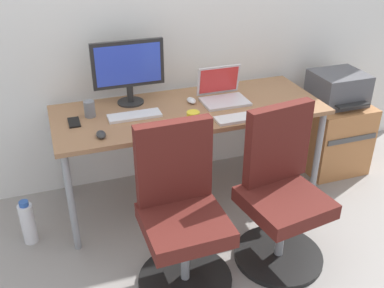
{
  "coord_description": "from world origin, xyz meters",
  "views": [
    {
      "loc": [
        -0.88,
        -2.58,
        1.93
      ],
      "look_at": [
        0.0,
        -0.05,
        0.47
      ],
      "focal_mm": 41.63,
      "sensor_mm": 36.0,
      "label": 1
    }
  ],
  "objects_px": {
    "printer": "(338,88)",
    "desktop_monitor": "(128,68)",
    "office_chair_right": "(281,195)",
    "side_cabinet": "(330,134)",
    "water_bottle_on_floor": "(28,223)",
    "coffee_mug": "(193,119)",
    "open_laptop": "(222,93)",
    "office_chair_left": "(181,216)"
  },
  "relations": [
    {
      "from": "office_chair_left",
      "to": "coffee_mug",
      "type": "relative_size",
      "value": 10.22
    },
    {
      "from": "coffee_mug",
      "to": "desktop_monitor",
      "type": "bearing_deg",
      "value": 121.37
    },
    {
      "from": "printer",
      "to": "coffee_mug",
      "type": "relative_size",
      "value": 4.35
    },
    {
      "from": "office_chair_left",
      "to": "water_bottle_on_floor",
      "type": "relative_size",
      "value": 3.03
    },
    {
      "from": "printer",
      "to": "water_bottle_on_floor",
      "type": "height_order",
      "value": "printer"
    },
    {
      "from": "printer",
      "to": "office_chair_right",
      "type": "bearing_deg",
      "value": -138.76
    },
    {
      "from": "desktop_monitor",
      "to": "coffee_mug",
      "type": "distance_m",
      "value": 0.59
    },
    {
      "from": "office_chair_left",
      "to": "office_chair_right",
      "type": "height_order",
      "value": "same"
    },
    {
      "from": "printer",
      "to": "desktop_monitor",
      "type": "distance_m",
      "value": 1.61
    },
    {
      "from": "water_bottle_on_floor",
      "to": "desktop_monitor",
      "type": "distance_m",
      "value": 1.18
    },
    {
      "from": "desktop_monitor",
      "to": "open_laptop",
      "type": "height_order",
      "value": "desktop_monitor"
    },
    {
      "from": "printer",
      "to": "open_laptop",
      "type": "distance_m",
      "value": 0.97
    },
    {
      "from": "office_chair_right",
      "to": "side_cabinet",
      "type": "distance_m",
      "value": 1.22
    },
    {
      "from": "office_chair_left",
      "to": "water_bottle_on_floor",
      "type": "xyz_separation_m",
      "value": [
        -0.83,
        0.6,
        -0.28
      ]
    },
    {
      "from": "side_cabinet",
      "to": "desktop_monitor",
      "type": "distance_m",
      "value": 1.73
    },
    {
      "from": "coffee_mug",
      "to": "water_bottle_on_floor",
      "type": "bearing_deg",
      "value": 173.49
    },
    {
      "from": "side_cabinet",
      "to": "water_bottle_on_floor",
      "type": "xyz_separation_m",
      "value": [
        -2.35,
        -0.2,
        -0.13
      ]
    },
    {
      "from": "office_chair_right",
      "to": "desktop_monitor",
      "type": "height_order",
      "value": "desktop_monitor"
    },
    {
      "from": "office_chair_left",
      "to": "printer",
      "type": "relative_size",
      "value": 2.35
    },
    {
      "from": "office_chair_right",
      "to": "coffee_mug",
      "type": "distance_m",
      "value": 0.69
    },
    {
      "from": "office_chair_right",
      "to": "side_cabinet",
      "type": "height_order",
      "value": "office_chair_right"
    },
    {
      "from": "printer",
      "to": "desktop_monitor",
      "type": "height_order",
      "value": "desktop_monitor"
    },
    {
      "from": "water_bottle_on_floor",
      "to": "coffee_mug",
      "type": "bearing_deg",
      "value": -6.51
    },
    {
      "from": "office_chair_right",
      "to": "open_laptop",
      "type": "distance_m",
      "value": 0.86
    },
    {
      "from": "printer",
      "to": "water_bottle_on_floor",
      "type": "relative_size",
      "value": 1.29
    },
    {
      "from": "office_chair_right",
      "to": "printer",
      "type": "bearing_deg",
      "value": 41.24
    },
    {
      "from": "water_bottle_on_floor",
      "to": "open_laptop",
      "type": "height_order",
      "value": "open_laptop"
    },
    {
      "from": "office_chair_right",
      "to": "desktop_monitor",
      "type": "xyz_separation_m",
      "value": [
        -0.66,
        0.95,
        0.54
      ]
    },
    {
      "from": "open_laptop",
      "to": "water_bottle_on_floor",
      "type": "bearing_deg",
      "value": -172.25
    },
    {
      "from": "desktop_monitor",
      "to": "coffee_mug",
      "type": "relative_size",
      "value": 5.22
    },
    {
      "from": "side_cabinet",
      "to": "open_laptop",
      "type": "height_order",
      "value": "open_laptop"
    },
    {
      "from": "office_chair_right",
      "to": "coffee_mug",
      "type": "height_order",
      "value": "office_chair_right"
    },
    {
      "from": "water_bottle_on_floor",
      "to": "open_laptop",
      "type": "distance_m",
      "value": 1.53
    },
    {
      "from": "office_chair_left",
      "to": "open_laptop",
      "type": "xyz_separation_m",
      "value": [
        0.56,
        0.78,
        0.35
      ]
    },
    {
      "from": "open_laptop",
      "to": "coffee_mug",
      "type": "xyz_separation_m",
      "value": [
        -0.32,
        -0.31,
        -0.01
      ]
    },
    {
      "from": "office_chair_right",
      "to": "side_cabinet",
      "type": "relative_size",
      "value": 1.69
    },
    {
      "from": "desktop_monitor",
      "to": "coffee_mug",
      "type": "height_order",
      "value": "desktop_monitor"
    },
    {
      "from": "open_laptop",
      "to": "coffee_mug",
      "type": "bearing_deg",
      "value": -136.17
    },
    {
      "from": "printer",
      "to": "coffee_mug",
      "type": "bearing_deg",
      "value": -165.85
    },
    {
      "from": "office_chair_left",
      "to": "coffee_mug",
      "type": "height_order",
      "value": "office_chair_left"
    },
    {
      "from": "printer",
      "to": "water_bottle_on_floor",
      "type": "xyz_separation_m",
      "value": [
        -2.35,
        -0.2,
        -0.53
      ]
    },
    {
      "from": "side_cabinet",
      "to": "desktop_monitor",
      "type": "height_order",
      "value": "desktop_monitor"
    }
  ]
}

